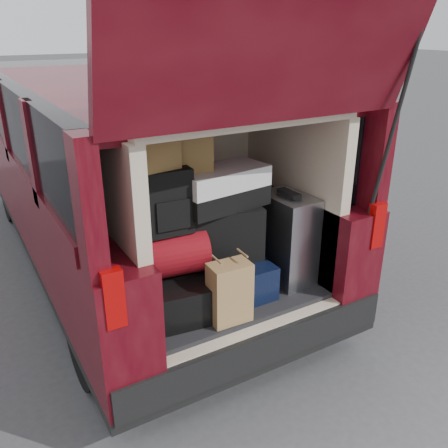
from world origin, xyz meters
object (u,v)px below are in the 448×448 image
at_px(navy_hardshell, 230,275).
at_px(kraft_bag, 230,292).
at_px(twotone_duffel, 222,188).
at_px(black_hardshell, 171,291).
at_px(black_soft_case, 222,233).
at_px(backpack, 167,201).
at_px(red_duffel, 171,254).
at_px(silver_roller, 287,238).

xyz_separation_m(navy_hardshell, kraft_bag, (-0.18, -0.29, 0.07)).
bearing_deg(kraft_bag, twotone_duffel, 69.22).
xyz_separation_m(black_hardshell, kraft_bag, (0.25, -0.30, 0.07)).
bearing_deg(black_soft_case, black_hardshell, -162.75).
distance_m(navy_hardshell, twotone_duffel, 0.60).
relative_size(black_soft_case, backpack, 1.26).
bearing_deg(twotone_duffel, backpack, 179.41).
distance_m(black_hardshell, twotone_duffel, 0.72).
bearing_deg(red_duffel, black_hardshell, -165.46).
relative_size(kraft_bag, twotone_duffel, 0.66).
bearing_deg(silver_roller, kraft_bag, -158.68).
xyz_separation_m(navy_hardshell, silver_roller, (0.42, -0.05, 0.19)).
distance_m(navy_hardshell, black_soft_case, 0.30).
bearing_deg(silver_roller, black_soft_case, 166.07).
bearing_deg(kraft_bag, black_hardshell, 132.08).
bearing_deg(navy_hardshell, twotone_duffel, 110.22).
xyz_separation_m(black_hardshell, backpack, (0.01, 0.01, 0.59)).
bearing_deg(navy_hardshell, silver_roller, -5.58).
bearing_deg(silver_roller, black_hardshell, 175.38).
xyz_separation_m(red_duffel, twotone_duffel, (0.39, 0.05, 0.34)).
distance_m(kraft_bag, twotone_duffel, 0.65).
bearing_deg(black_soft_case, twotone_duffel, 65.43).
distance_m(red_duffel, black_soft_case, 0.39).
height_order(backpack, twotone_duffel, backpack).
xyz_separation_m(kraft_bag, red_duffel, (-0.23, 0.30, 0.18)).
bearing_deg(black_hardshell, red_duffel, 13.78).
relative_size(kraft_bag, black_soft_case, 0.77).
relative_size(black_hardshell, black_soft_case, 1.19).
xyz_separation_m(red_duffel, black_soft_case, (0.38, 0.05, 0.03)).
relative_size(navy_hardshell, black_soft_case, 1.07).
xyz_separation_m(black_hardshell, black_soft_case, (0.40, 0.05, 0.29)).
bearing_deg(black_soft_case, kraft_bag, -102.96).
xyz_separation_m(kraft_bag, backpack, (-0.23, 0.31, 0.52)).
distance_m(black_hardshell, black_soft_case, 0.49).
bearing_deg(black_soft_case, backpack, -164.12).
bearing_deg(twotone_duffel, red_duffel, -179.19).
xyz_separation_m(navy_hardshell, backpack, (-0.41, 0.02, 0.59)).
bearing_deg(backpack, black_soft_case, 9.66).
height_order(black_hardshell, backpack, backpack).
bearing_deg(backpack, black_hardshell, -135.96).
bearing_deg(silver_roller, red_duffel, 175.20).
relative_size(kraft_bag, red_duffel, 0.88).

